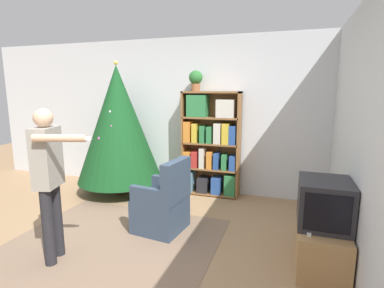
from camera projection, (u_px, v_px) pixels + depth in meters
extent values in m
plane|color=#9E7A56|center=(116.00, 250.00, 3.30)|extent=(14.00, 14.00, 0.00)
cube|color=silver|center=(185.00, 116.00, 5.19)|extent=(8.00, 0.10, 2.60)
cube|color=silver|center=(378.00, 148.00, 2.32)|extent=(0.10, 8.00, 2.60)
cube|color=#7F6651|center=(113.00, 242.00, 3.46)|extent=(2.35, 2.01, 0.01)
cube|color=brown|center=(185.00, 143.00, 5.05)|extent=(0.03, 0.29, 1.72)
cube|color=brown|center=(239.00, 146.00, 4.77)|extent=(0.03, 0.29, 1.72)
cube|color=brown|center=(212.00, 92.00, 4.76)|extent=(0.95, 0.29, 0.03)
cube|color=brown|center=(213.00, 143.00, 5.04)|extent=(0.95, 0.01, 1.72)
cube|color=brown|center=(210.00, 192.00, 5.06)|extent=(0.92, 0.29, 0.03)
cube|color=#5B899E|center=(190.00, 181.00, 5.12)|extent=(0.13, 0.25, 0.33)
cube|color=#232328|center=(204.00, 184.00, 5.06)|extent=(0.17, 0.26, 0.24)
cube|color=#284C93|center=(217.00, 185.00, 4.97)|extent=(0.15, 0.24, 0.27)
cube|color=#2D7A42|center=(231.00, 185.00, 4.89)|extent=(0.18, 0.24, 0.33)
cube|color=brown|center=(211.00, 168.00, 4.98)|extent=(0.92, 0.29, 0.03)
cube|color=orange|center=(188.00, 159.00, 5.04)|extent=(0.11, 0.21, 0.26)
cube|color=#B22D28|center=(196.00, 159.00, 5.01)|extent=(0.10, 0.24, 0.26)
cube|color=beige|center=(203.00, 158.00, 4.95)|extent=(0.08, 0.21, 0.33)
cube|color=orange|center=(211.00, 159.00, 4.94)|extent=(0.09, 0.25, 0.28)
cube|color=#284C93|center=(217.00, 161.00, 4.89)|extent=(0.08, 0.23, 0.26)
cube|color=#2D7A42|center=(225.00, 162.00, 4.85)|extent=(0.08, 0.21, 0.25)
cube|color=#284C93|center=(233.00, 163.00, 4.82)|extent=(0.10, 0.25, 0.23)
cube|color=brown|center=(211.00, 143.00, 4.91)|extent=(0.92, 0.29, 0.03)
cube|color=orange|center=(189.00, 131.00, 4.97)|extent=(0.11, 0.25, 0.34)
cube|color=gold|center=(196.00, 133.00, 4.93)|extent=(0.09, 0.24, 0.31)
cube|color=#2D7A42|center=(204.00, 134.00, 4.90)|extent=(0.08, 0.25, 0.28)
cube|color=#2D7A42|center=(210.00, 135.00, 4.86)|extent=(0.08, 0.24, 0.27)
cube|color=beige|center=(218.00, 133.00, 4.82)|extent=(0.11, 0.25, 0.33)
cube|color=gold|center=(227.00, 133.00, 4.79)|extent=(0.11, 0.27, 0.33)
cube|color=#284C93|center=(233.00, 135.00, 4.74)|extent=(0.10, 0.25, 0.29)
cube|color=brown|center=(211.00, 118.00, 4.83)|extent=(0.92, 0.29, 0.03)
cube|color=#2D7A42|center=(198.00, 106.00, 4.84)|extent=(0.32, 0.24, 0.35)
cube|color=beige|center=(226.00, 108.00, 4.72)|extent=(0.28, 0.27, 0.28)
cube|color=tan|center=(321.00, 245.00, 2.97)|extent=(0.46, 0.82, 0.44)
cube|color=#28282D|center=(324.00, 203.00, 2.89)|extent=(0.48, 0.54, 0.45)
cube|color=black|center=(327.00, 214.00, 2.64)|extent=(0.39, 0.01, 0.35)
cube|color=white|center=(309.00, 233.00, 2.74)|extent=(0.04, 0.12, 0.02)
cylinder|color=#4C3323|center=(121.00, 189.00, 5.19)|extent=(0.36, 0.36, 0.10)
cylinder|color=brown|center=(121.00, 183.00, 5.17)|extent=(0.08, 0.08, 0.12)
cone|color=#14471E|center=(118.00, 124.00, 4.98)|extent=(1.41, 1.41, 1.92)
sphere|color=#B74C93|center=(112.00, 126.00, 4.66)|extent=(0.04, 0.04, 0.04)
sphere|color=silver|center=(110.00, 112.00, 4.70)|extent=(0.04, 0.04, 0.04)
sphere|color=#B74C93|center=(100.00, 138.00, 4.69)|extent=(0.06, 0.06, 0.06)
sphere|color=#B74C93|center=(143.00, 135.00, 5.07)|extent=(0.06, 0.06, 0.06)
sphere|color=red|center=(116.00, 87.00, 4.99)|extent=(0.04, 0.04, 0.04)
sphere|color=#E5CC4C|center=(116.00, 63.00, 4.81)|extent=(0.07, 0.07, 0.07)
cube|color=#334256|center=(160.00, 214.00, 3.76)|extent=(0.62, 0.62, 0.42)
cube|color=#334256|center=(176.00, 181.00, 3.58)|extent=(0.19, 0.57, 0.50)
cube|color=#334256|center=(169.00, 185.00, 3.91)|extent=(0.51, 0.14, 0.20)
cube|color=#334256|center=(149.00, 196.00, 3.49)|extent=(0.51, 0.14, 0.20)
cylinder|color=#232328|center=(57.00, 220.00, 3.14)|extent=(0.11, 0.11, 0.79)
cylinder|color=#232328|center=(48.00, 228.00, 2.97)|extent=(0.11, 0.11, 0.79)
cube|color=gray|center=(47.00, 157.00, 2.93)|extent=(0.26, 0.36, 0.59)
cylinder|color=#DBAD89|center=(57.00, 156.00, 3.13)|extent=(0.07, 0.07, 0.48)
cylinder|color=#DBAD89|center=(59.00, 138.00, 2.68)|extent=(0.48, 0.20, 0.07)
cube|color=white|center=(85.00, 138.00, 2.67)|extent=(0.12, 0.06, 0.03)
sphere|color=#DBAD89|center=(43.00, 118.00, 2.86)|extent=(0.18, 0.18, 0.18)
cylinder|color=#935B38|center=(196.00, 87.00, 4.83)|extent=(0.14, 0.14, 0.12)
sphere|color=#2D7033|center=(196.00, 77.00, 4.80)|extent=(0.22, 0.22, 0.22)
cube|color=#2D7A42|center=(141.00, 200.00, 4.79)|extent=(0.24, 0.19, 0.02)
cube|color=#232328|center=(142.00, 198.00, 4.79)|extent=(0.21, 0.18, 0.04)
cube|color=orange|center=(142.00, 196.00, 4.78)|extent=(0.20, 0.17, 0.03)
cube|color=#2D7A42|center=(142.00, 194.00, 4.77)|extent=(0.19, 0.14, 0.03)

